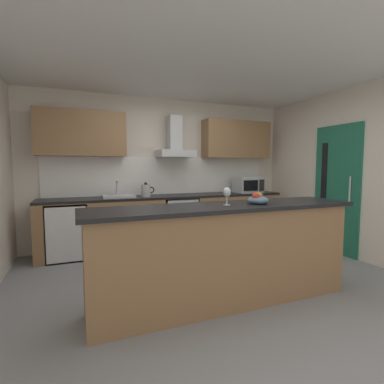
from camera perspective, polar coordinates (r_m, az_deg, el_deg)
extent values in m
cube|color=gray|center=(3.76, 3.70, -16.97)|extent=(5.76, 4.89, 0.02)
cube|color=white|center=(3.69, 3.96, 24.21)|extent=(5.76, 4.89, 0.02)
cube|color=silver|center=(5.36, -5.62, 3.97)|extent=(5.76, 0.12, 2.60)
cube|color=silver|center=(5.06, 29.60, 3.27)|extent=(0.12, 4.89, 2.60)
cube|color=white|center=(5.29, -5.39, 3.20)|extent=(4.05, 0.02, 0.66)
cube|color=olive|center=(5.09, -4.31, -5.94)|extent=(4.19, 0.60, 0.86)
cube|color=black|center=(5.02, -4.35, -0.89)|extent=(4.19, 0.60, 0.04)
cube|color=olive|center=(3.04, 6.43, -12.41)|extent=(2.70, 0.52, 0.97)
cube|color=black|center=(2.93, 6.52, -2.92)|extent=(2.80, 0.64, 0.04)
cube|color=olive|center=(4.94, -20.90, 10.66)|extent=(1.34, 0.32, 0.70)
cube|color=olive|center=(5.74, 8.72, 10.10)|extent=(1.34, 0.32, 0.70)
cube|color=#1E664C|center=(5.19, 26.53, 0.39)|extent=(0.04, 0.85, 2.05)
cube|color=black|center=(5.33, 24.47, 1.68)|extent=(0.01, 0.11, 1.31)
cylinder|color=#B7BABC|center=(4.98, 28.56, 0.13)|extent=(0.03, 0.03, 0.45)
cube|color=slate|center=(5.11, -2.82, -5.55)|extent=(0.60, 0.56, 0.80)
cube|color=black|center=(4.85, -1.66, -6.88)|extent=(0.50, 0.02, 0.48)
cube|color=#B7BABC|center=(4.78, -1.67, -2.14)|extent=(0.54, 0.02, 0.09)
cylinder|color=#B7BABC|center=(4.78, -1.53, -4.14)|extent=(0.49, 0.02, 0.02)
cube|color=white|center=(4.84, -23.34, -6.97)|extent=(0.58, 0.56, 0.85)
cube|color=silver|center=(4.56, -23.42, -7.71)|extent=(0.55, 0.02, 0.80)
cylinder|color=#B7BABC|center=(4.53, -20.63, -7.15)|extent=(0.02, 0.02, 0.38)
cube|color=#B7BABC|center=(5.63, 10.94, 1.40)|extent=(0.50, 0.36, 0.30)
cube|color=black|center=(5.44, 11.50, 1.27)|extent=(0.30, 0.02, 0.19)
cube|color=black|center=(5.58, 13.55, 1.32)|extent=(0.10, 0.01, 0.21)
cube|color=silver|center=(4.81, -14.30, -0.80)|extent=(0.50, 0.40, 0.04)
cylinder|color=#B7BABC|center=(4.92, -14.53, 0.59)|extent=(0.03, 0.03, 0.26)
cylinder|color=#B7BABC|center=(4.84, -14.44, 1.94)|extent=(0.03, 0.16, 0.03)
cylinder|color=#B7BABC|center=(4.84, -9.05, 0.26)|extent=(0.15, 0.15, 0.20)
sphere|color=black|center=(4.83, -9.07, 1.58)|extent=(0.06, 0.06, 0.06)
cone|color=#B7BABC|center=(4.82, -10.21, 0.70)|extent=(0.09, 0.04, 0.07)
torus|color=black|center=(4.86, -8.02, 0.41)|extent=(0.11, 0.02, 0.11)
cube|color=#B7BABC|center=(5.12, -3.25, 7.52)|extent=(0.62, 0.45, 0.12)
cube|color=#B7BABC|center=(5.20, -3.45, 11.46)|extent=(0.22, 0.22, 0.60)
cylinder|color=silver|center=(2.92, 6.85, -2.51)|extent=(0.07, 0.07, 0.01)
cylinder|color=silver|center=(2.91, 6.86, -1.57)|extent=(0.01, 0.01, 0.09)
ellipsoid|color=silver|center=(2.90, 6.88, -0.02)|extent=(0.08, 0.08, 0.10)
ellipsoid|color=slate|center=(3.07, 12.83, -1.61)|extent=(0.22, 0.22, 0.09)
sphere|color=red|center=(3.03, 12.44, -0.76)|extent=(0.08, 0.08, 0.08)
sphere|color=red|center=(3.12, 13.21, -0.67)|extent=(0.06, 0.06, 0.06)
sphere|color=#66B233|center=(3.07, 12.84, -0.71)|extent=(0.07, 0.07, 0.07)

